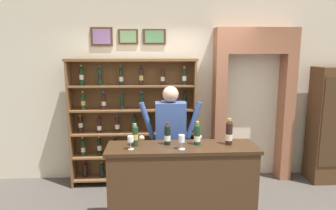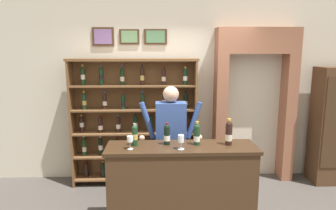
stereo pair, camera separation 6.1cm
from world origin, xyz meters
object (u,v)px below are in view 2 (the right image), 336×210
wine_glass_left (181,139)px  wine_glass_spare (130,140)px  wine_shelf (134,120)px  shopkeeper (171,133)px  tasting_bottle_grappa (135,135)px  tasting_bottle_rosso (229,133)px  tasting_counter (181,187)px  tasting_bottle_brunello (167,134)px  tasting_bottle_riserva (197,134)px

wine_glass_left → wine_glass_spare: bearing=177.2°
wine_shelf → shopkeeper: bearing=-51.5°
wine_shelf → wine_glass_spare: bearing=-87.7°
tasting_bottle_grappa → tasting_bottle_rosso: bearing=-0.6°
tasting_counter → tasting_bottle_rosso: (0.55, 0.03, 0.66)m
tasting_bottle_brunello → tasting_bottle_riserva: tasting_bottle_riserva is taller
shopkeeper → wine_glass_left: shopkeeper is taller
tasting_bottle_grappa → wine_glass_spare: tasting_bottle_grappa is taller
shopkeeper → tasting_bottle_rosso: 0.88m
tasting_counter → wine_glass_left: bearing=-98.5°
shopkeeper → tasting_bottle_riserva: size_ratio=5.87×
shopkeeper → tasting_bottle_rosso: size_ratio=5.29×
tasting_bottle_riserva → tasting_bottle_rosso: size_ratio=0.90×
shopkeeper → tasting_bottle_riserva: (0.28, -0.56, 0.13)m
tasting_bottle_grappa → wine_glass_left: size_ratio=1.59×
tasting_bottle_rosso → wine_glass_left: (-0.57, -0.14, -0.03)m
tasting_bottle_brunello → tasting_bottle_riserva: (0.35, -0.02, 0.00)m
shopkeeper → wine_glass_spare: 0.85m
tasting_bottle_grappa → wine_glass_left: bearing=-16.3°
wine_glass_left → shopkeeper: bearing=96.4°
wine_shelf → wine_glass_left: bearing=-66.0°
wine_glass_spare → wine_glass_left: (0.57, -0.03, 0.01)m
wine_glass_spare → tasting_bottle_riserva: bearing=9.7°
tasting_counter → tasting_bottle_grappa: 0.84m
tasting_bottle_riserva → tasting_bottle_rosso: bearing=-2.6°
tasting_counter → tasting_bottle_riserva: 0.66m
wine_glass_spare → tasting_counter: bearing=8.5°
wine_shelf → shopkeeper: (0.54, -0.68, -0.02)m
shopkeeper → tasting_bottle_grappa: shopkeeper is taller
wine_glass_spare → shopkeeper: bearing=54.8°
wine_glass_left → tasting_counter: bearing=81.5°
wine_shelf → tasting_bottle_rosso: 1.73m
tasting_counter → tasting_bottle_brunello: 0.66m
tasting_bottle_brunello → tasting_bottle_grappa: bearing=-175.6°
tasting_bottle_brunello → wine_glass_left: tasting_bottle_brunello is taller
wine_shelf → tasting_counter: size_ratio=1.14×
tasting_bottle_brunello → tasting_counter: bearing=-21.6°
tasting_bottle_riserva → wine_glass_left: bearing=-141.3°
tasting_counter → tasting_bottle_rosso: 0.86m
shopkeeper → wine_glass_spare: size_ratio=10.87×
wine_shelf → tasting_bottle_brunello: wine_shelf is taller
shopkeeper → wine_glass_left: (0.08, -0.72, 0.12)m
tasting_bottle_brunello → tasting_bottle_rosso: (0.72, -0.04, 0.02)m
tasting_bottle_brunello → wine_glass_left: size_ratio=1.59×
wine_glass_left → wine_shelf: bearing=114.0°
tasting_bottle_brunello → tasting_bottle_rosso: size_ratio=0.84×
wine_shelf → tasting_bottle_riserva: (0.82, -1.24, 0.12)m
tasting_bottle_riserva → wine_glass_left: (-0.20, -0.16, -0.01)m
wine_glass_spare → wine_glass_left: 0.57m
wine_shelf → wine_glass_left: size_ratio=12.00×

